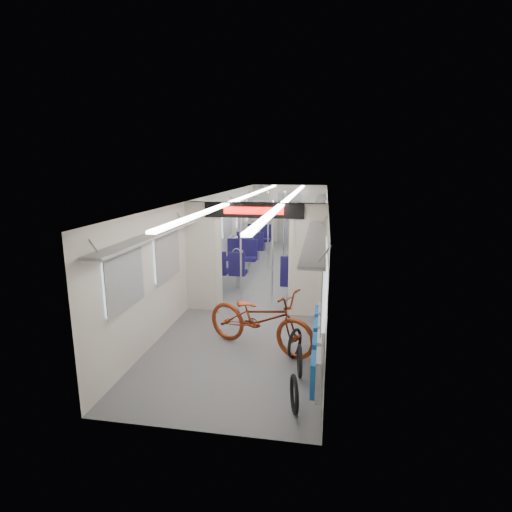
{
  "coord_description": "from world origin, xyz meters",
  "views": [
    {
      "loc": [
        1.38,
        -9.89,
        3.0
      ],
      "look_at": [
        -0.03,
        -1.66,
        1.13
      ],
      "focal_mm": 28.0,
      "sensor_mm": 36.0,
      "label": 1
    }
  ],
  "objects_px": {
    "stanchion_near_left": "(241,253)",
    "seat_bay_near_right": "(304,266)",
    "seat_bay_far_left": "(255,240)",
    "seat_bay_far_right": "(310,241)",
    "stanchion_far_right": "(284,230)",
    "flip_bench": "(317,345)",
    "bike_hoop_a": "(294,396)",
    "stanchion_near_right": "(272,254)",
    "stanchion_far_left": "(268,231)",
    "bike_hoop_b": "(300,363)",
    "bicycle": "(260,319)",
    "seat_bay_near_left": "(236,260)",
    "bike_hoop_c": "(295,345)"
  },
  "relations": [
    {
      "from": "bike_hoop_b",
      "to": "stanchion_near_left",
      "type": "relative_size",
      "value": 0.21
    },
    {
      "from": "bike_hoop_a",
      "to": "stanchion_near_right",
      "type": "distance_m",
      "value": 4.15
    },
    {
      "from": "bike_hoop_c",
      "to": "stanchion_far_left",
      "type": "bearing_deg",
      "value": 102.37
    },
    {
      "from": "flip_bench",
      "to": "seat_bay_near_right",
      "type": "distance_m",
      "value": 4.56
    },
    {
      "from": "seat_bay_near_left",
      "to": "seat_bay_far_left",
      "type": "xyz_separation_m",
      "value": [
        -0.0,
        3.1,
        -0.0
      ]
    },
    {
      "from": "stanchion_near_left",
      "to": "seat_bay_near_right",
      "type": "bearing_deg",
      "value": 45.36
    },
    {
      "from": "stanchion_far_right",
      "to": "bike_hoop_c",
      "type": "bearing_deg",
      "value": -82.44
    },
    {
      "from": "bike_hoop_a",
      "to": "stanchion_far_left",
      "type": "relative_size",
      "value": 0.21
    },
    {
      "from": "seat_bay_far_right",
      "to": "bike_hoop_c",
      "type": "bearing_deg",
      "value": -89.55
    },
    {
      "from": "bike_hoop_c",
      "to": "bicycle",
      "type": "bearing_deg",
      "value": 159.0
    },
    {
      "from": "bicycle",
      "to": "stanchion_near_right",
      "type": "height_order",
      "value": "stanchion_near_right"
    },
    {
      "from": "seat_bay_near_left",
      "to": "bike_hoop_a",
      "type": "bearing_deg",
      "value": -70.64
    },
    {
      "from": "seat_bay_far_right",
      "to": "stanchion_far_left",
      "type": "height_order",
      "value": "stanchion_far_left"
    },
    {
      "from": "bike_hoop_c",
      "to": "seat_bay_near_right",
      "type": "height_order",
      "value": "seat_bay_near_right"
    },
    {
      "from": "flip_bench",
      "to": "seat_bay_far_left",
      "type": "distance_m",
      "value": 8.45
    },
    {
      "from": "bike_hoop_a",
      "to": "seat_bay_near_left",
      "type": "relative_size",
      "value": 0.25
    },
    {
      "from": "bike_hoop_c",
      "to": "seat_bay_far_right",
      "type": "xyz_separation_m",
      "value": [
        -0.06,
        7.58,
        0.31
      ]
    },
    {
      "from": "stanchion_near_right",
      "to": "stanchion_far_left",
      "type": "xyz_separation_m",
      "value": [
        -0.52,
        3.07,
        0.0
      ]
    },
    {
      "from": "stanchion_near_right",
      "to": "stanchion_far_left",
      "type": "height_order",
      "value": "same"
    },
    {
      "from": "seat_bay_near_left",
      "to": "stanchion_near_right",
      "type": "distance_m",
      "value": 2.29
    },
    {
      "from": "stanchion_near_right",
      "to": "seat_bay_near_right",
      "type": "bearing_deg",
      "value": 64.42
    },
    {
      "from": "seat_bay_far_left",
      "to": "seat_bay_far_right",
      "type": "height_order",
      "value": "seat_bay_far_right"
    },
    {
      "from": "bike_hoop_c",
      "to": "bike_hoop_b",
      "type": "bearing_deg",
      "value": -78.92
    },
    {
      "from": "flip_bench",
      "to": "stanchion_near_right",
      "type": "height_order",
      "value": "stanchion_near_right"
    },
    {
      "from": "bike_hoop_c",
      "to": "seat_bay_far_left",
      "type": "distance_m",
      "value": 7.67
    },
    {
      "from": "seat_bay_near_left",
      "to": "stanchion_far_left",
      "type": "xyz_separation_m",
      "value": [
        0.71,
        1.24,
        0.63
      ]
    },
    {
      "from": "seat_bay_far_right",
      "to": "flip_bench",
      "type": "bearing_deg",
      "value": -87.11
    },
    {
      "from": "bike_hoop_a",
      "to": "bike_hoop_c",
      "type": "relative_size",
      "value": 1.0
    },
    {
      "from": "flip_bench",
      "to": "stanchion_near_left",
      "type": "relative_size",
      "value": 0.92
    },
    {
      "from": "bike_hoop_b",
      "to": "bicycle",
      "type": "bearing_deg",
      "value": 131.24
    },
    {
      "from": "seat_bay_near_right",
      "to": "stanchion_near_left",
      "type": "bearing_deg",
      "value": -134.64
    },
    {
      "from": "stanchion_far_right",
      "to": "seat_bay_far_left",
      "type": "bearing_deg",
      "value": 125.24
    },
    {
      "from": "flip_bench",
      "to": "stanchion_near_right",
      "type": "bearing_deg",
      "value": 108.18
    },
    {
      "from": "flip_bench",
      "to": "seat_bay_near_right",
      "type": "xyz_separation_m",
      "value": [
        -0.42,
        4.54,
        -0.01
      ]
    },
    {
      "from": "seat_bay_far_right",
      "to": "stanchion_far_left",
      "type": "xyz_separation_m",
      "value": [
        -1.16,
        -2.01,
        0.62
      ]
    },
    {
      "from": "bicycle",
      "to": "seat_bay_near_left",
      "type": "distance_m",
      "value": 4.3
    },
    {
      "from": "bike_hoop_a",
      "to": "seat_bay_near_right",
      "type": "height_order",
      "value": "seat_bay_near_right"
    },
    {
      "from": "stanchion_near_left",
      "to": "stanchion_far_right",
      "type": "xyz_separation_m",
      "value": [
        0.62,
        3.3,
        0.0
      ]
    },
    {
      "from": "stanchion_far_right",
      "to": "seat_bay_near_left",
      "type": "bearing_deg",
      "value": -128.55
    },
    {
      "from": "bike_hoop_a",
      "to": "seat_bay_near_left",
      "type": "xyz_separation_m",
      "value": [
        -2.03,
        5.78,
        0.3
      ]
    },
    {
      "from": "bike_hoop_c",
      "to": "seat_bay_far_left",
      "type": "xyz_separation_m",
      "value": [
        -1.93,
        7.42,
        0.3
      ]
    },
    {
      "from": "seat_bay_near_right",
      "to": "stanchion_far_left",
      "type": "bearing_deg",
      "value": 123.77
    },
    {
      "from": "bike_hoop_b",
      "to": "bike_hoop_c",
      "type": "relative_size",
      "value": 1.0
    },
    {
      "from": "bike_hoop_a",
      "to": "bike_hoop_b",
      "type": "xyz_separation_m",
      "value": [
        0.01,
        0.88,
        -0.0
      ]
    },
    {
      "from": "seat_bay_far_right",
      "to": "stanchion_near_right",
      "type": "bearing_deg",
      "value": -97.14
    },
    {
      "from": "bicycle",
      "to": "stanchion_far_right",
      "type": "relative_size",
      "value": 0.88
    },
    {
      "from": "stanchion_near_right",
      "to": "stanchion_far_right",
      "type": "height_order",
      "value": "same"
    },
    {
      "from": "seat_bay_near_right",
      "to": "stanchion_far_right",
      "type": "relative_size",
      "value": 1.0
    },
    {
      "from": "flip_bench",
      "to": "seat_bay_far_left",
      "type": "xyz_separation_m",
      "value": [
        -2.29,
        8.14,
        -0.06
      ]
    },
    {
      "from": "bike_hoop_b",
      "to": "stanchion_far_left",
      "type": "xyz_separation_m",
      "value": [
        -1.33,
        6.15,
        0.93
      ]
    }
  ]
}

